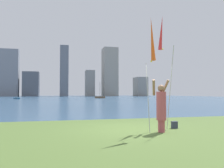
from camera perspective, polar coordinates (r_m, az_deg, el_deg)
The scene contains 13 objects.
ground at distance 59.67m, azimuth -10.82°, elevation -3.66°, with size 120.00×138.00×0.12m.
person at distance 8.64m, azimuth 12.16°, elevation -5.41°, with size 0.71×0.53×1.94m.
kite_flag_left at distance 8.41m, azimuth 9.94°, elevation 10.52°, with size 0.16×0.78×4.15m.
kite_flag_right at distance 9.88m, azimuth 12.27°, elevation 11.72°, with size 0.16×1.25×4.60m.
bag at distance 9.74m, azimuth 15.29°, elevation -9.80°, with size 0.24×0.14×0.28m.
sailboat_0 at distance 57.91m, azimuth -22.70°, elevation -3.27°, with size 1.78×2.56×3.39m.
sailboat_2 at distance 63.33m, azimuth -3.03°, elevation -3.27°, with size 2.55×2.90×4.52m.
skyline_tower_1 at distance 108.03m, azimuth -24.31°, elevation 2.57°, with size 7.96×3.91×20.33m.
skyline_tower_2 at distance 106.96m, azimuth -19.52°, elevation -0.03°, with size 6.81×6.97×10.72m.
skyline_tower_3 at distance 102.39m, azimuth -11.86°, elevation 3.18°, with size 3.59×4.72×22.13m.
skyline_tower_4 at distance 106.42m, azimuth -5.55°, elevation 0.18°, with size 4.03×5.24×11.90m.
skyline_tower_5 at distance 109.44m, azimuth -0.56°, elevation 2.98°, with size 6.70×7.45×22.90m.
skyline_tower_6 at distance 109.11m, azimuth 7.09°, elevation -0.68°, with size 5.10×7.29×8.86m.
Camera 1 is at (-2.88, -8.63, 1.43)m, focal length 36.67 mm.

